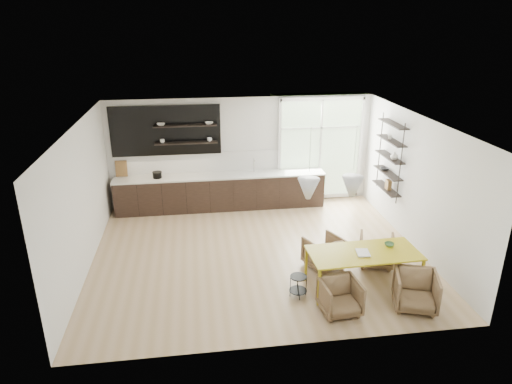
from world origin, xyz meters
The scene contains 11 objects.
room centered at (0.58, 1.10, 1.46)m, with size 7.02×6.01×2.91m.
kitchen_run centered at (-0.69, 2.69, 0.60)m, with size 5.54×0.69×2.75m.
right_shelving centered at (3.36, 1.17, 1.65)m, with size 0.26×1.22×1.90m.
dining_table centered at (1.78, -1.57, 0.70)m, with size 2.08×0.99×0.75m.
armchair_back_left centered at (1.28, -0.71, 0.32)m, with size 0.68×0.70×0.64m, color brown.
armchair_back_right centered at (2.38, -0.77, 0.32)m, with size 0.68×0.70×0.64m, color brown.
armchair_front_left centered at (1.13, -2.27, 0.30)m, with size 0.65×0.67×0.61m, color brown.
armchair_front_right centered at (2.48, -2.32, 0.33)m, with size 0.71×0.73×0.67m, color brown.
wire_stool centered at (0.52, -1.70, 0.27)m, with size 0.33×0.33×0.42m.
table_book centered at (1.62, -1.61, 0.76)m, with size 0.23×0.31×0.03m, color white.
table_bowl centered at (2.34, -1.40, 0.78)m, with size 0.18×0.18×0.06m, color #48794B.
Camera 1 is at (-1.24, -8.70, 4.83)m, focal length 32.00 mm.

